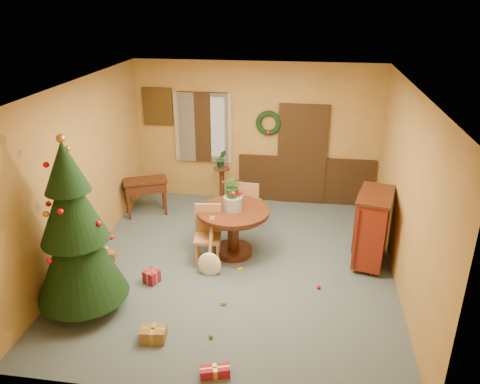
% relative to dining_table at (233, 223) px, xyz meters
% --- Properties ---
extents(room_envelope, '(5.50, 5.50, 5.50)m').
position_rel_dining_table_xyz_m(room_envelope, '(0.31, 2.33, 0.54)').
color(room_envelope, '#3B4D57').
rests_on(room_envelope, ground).
extents(dining_table, '(1.20, 1.20, 0.83)m').
position_rel_dining_table_xyz_m(dining_table, '(0.00, 0.00, 0.00)').
color(dining_table, black).
rests_on(dining_table, floor).
extents(urn, '(0.31, 0.31, 0.23)m').
position_rel_dining_table_xyz_m(urn, '(0.00, 0.00, 0.36)').
color(urn, slate).
rests_on(urn, dining_table).
extents(centerpiece_plant, '(0.35, 0.30, 0.39)m').
position_rel_dining_table_xyz_m(centerpiece_plant, '(0.00, 0.00, 0.67)').
color(centerpiece_plant, '#1E4C23').
rests_on(centerpiece_plant, urn).
extents(chair_near, '(0.47, 0.47, 0.97)m').
position_rel_dining_table_xyz_m(chair_near, '(-0.38, -0.26, -0.06)').
color(chair_near, brown).
rests_on(chair_near, floor).
extents(chair_far, '(0.40, 0.40, 0.89)m').
position_rel_dining_table_xyz_m(chair_far, '(0.13, 1.14, -0.10)').
color(chair_far, brown).
rests_on(chair_far, floor).
extents(guitar, '(0.39, 0.58, 0.86)m').
position_rel_dining_table_xyz_m(guitar, '(-0.27, -0.69, -0.14)').
color(guitar, white).
rests_on(guitar, floor).
extents(plant_stand, '(0.33, 0.33, 0.85)m').
position_rel_dining_table_xyz_m(plant_stand, '(-0.53, 1.87, -0.05)').
color(plant_stand, black).
rests_on(plant_stand, floor).
extents(stand_plant, '(0.25, 0.23, 0.38)m').
position_rel_dining_table_xyz_m(stand_plant, '(-0.53, 1.87, 0.46)').
color(stand_plant, '#19471E').
rests_on(stand_plant, plant_stand).
extents(christmas_tree, '(1.23, 1.23, 2.54)m').
position_rel_dining_table_xyz_m(christmas_tree, '(-1.82, -1.77, 0.63)').
color(christmas_tree, '#382111').
rests_on(christmas_tree, floor).
extents(writing_desk, '(0.93, 0.73, 0.74)m').
position_rel_dining_table_xyz_m(writing_desk, '(-1.96, 1.28, -0.02)').
color(writing_desk, black).
rests_on(writing_desk, floor).
extents(sideboard, '(0.72, 1.05, 1.23)m').
position_rel_dining_table_xyz_m(sideboard, '(2.25, 0.05, 0.08)').
color(sideboard, '#63170B').
rests_on(sideboard, floor).
extents(gift_a, '(0.34, 0.27, 0.17)m').
position_rel_dining_table_xyz_m(gift_a, '(-0.67, -2.28, -0.49)').
color(gift_a, brown).
rests_on(gift_a, floor).
extents(gift_b, '(0.27, 0.27, 0.21)m').
position_rel_dining_table_xyz_m(gift_b, '(-1.10, -1.04, -0.48)').
color(gift_b, maroon).
rests_on(gift_b, floor).
extents(gift_c, '(0.29, 0.23, 0.14)m').
position_rel_dining_table_xyz_m(gift_c, '(-2.05, -0.50, -0.51)').
color(gift_c, brown).
rests_on(gift_c, floor).
extents(gift_d, '(0.37, 0.24, 0.12)m').
position_rel_dining_table_xyz_m(gift_d, '(0.23, -2.77, -0.52)').
color(gift_d, maroon).
rests_on(gift_d, floor).
extents(toy_a, '(0.09, 0.08, 0.05)m').
position_rel_dining_table_xyz_m(toy_a, '(0.07, -0.19, -0.55)').
color(toy_a, '#24339C').
rests_on(toy_a, floor).
extents(toy_b, '(0.06, 0.06, 0.06)m').
position_rel_dining_table_xyz_m(toy_b, '(0.06, -2.15, -0.55)').
color(toy_b, '#258A28').
rests_on(toy_b, floor).
extents(toy_c, '(0.09, 0.09, 0.05)m').
position_rel_dining_table_xyz_m(toy_c, '(0.20, -0.53, -0.55)').
color(toy_c, gold).
rests_on(toy_c, floor).
extents(toy_d, '(0.06, 0.06, 0.06)m').
position_rel_dining_table_xyz_m(toy_d, '(1.44, -0.84, -0.55)').
color(toy_d, red).
rests_on(toy_d, floor).
extents(toy_e, '(0.08, 0.05, 0.05)m').
position_rel_dining_table_xyz_m(toy_e, '(0.09, -1.44, -0.55)').
color(toy_e, orange).
rests_on(toy_e, floor).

